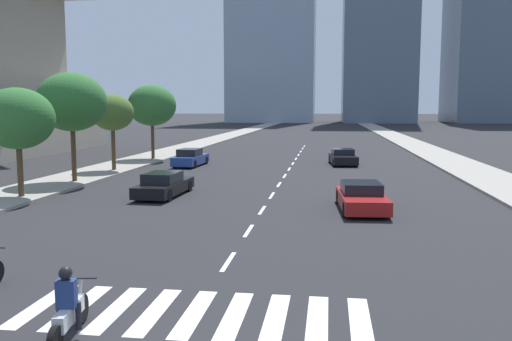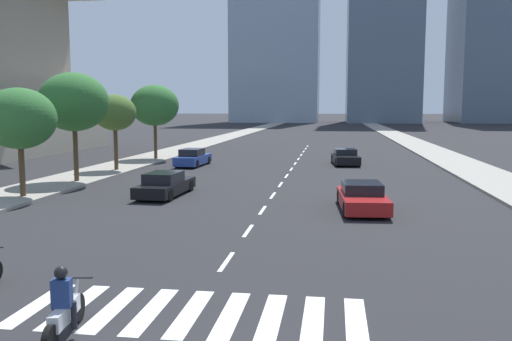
% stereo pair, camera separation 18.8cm
% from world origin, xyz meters
% --- Properties ---
extents(sidewalk_east, '(4.00, 260.00, 0.15)m').
position_xyz_m(sidewalk_east, '(12.98, 30.00, 0.07)').
color(sidewalk_east, gray).
rests_on(sidewalk_east, ground).
extents(sidewalk_west, '(4.00, 260.00, 0.15)m').
position_xyz_m(sidewalk_west, '(-12.98, 30.00, 0.07)').
color(sidewalk_west, gray).
rests_on(sidewalk_west, ground).
extents(crosswalk_near, '(7.65, 2.80, 0.01)m').
position_xyz_m(crosswalk_near, '(-0.00, 4.11, 0.00)').
color(crosswalk_near, silver).
rests_on(crosswalk_near, ground).
extents(lane_divider_center, '(0.14, 50.00, 0.01)m').
position_xyz_m(lane_divider_center, '(0.00, 32.11, 0.00)').
color(lane_divider_center, silver).
rests_on(lane_divider_center, ground).
extents(motorcycle_third, '(0.72, 2.23, 1.49)m').
position_xyz_m(motorcycle_third, '(-2.08, 2.49, 0.58)').
color(motorcycle_third, black).
rests_on(motorcycle_third, ground).
extents(sedan_blue_0, '(1.96, 4.62, 1.36)m').
position_xyz_m(sedan_blue_0, '(-7.76, 33.15, 0.62)').
color(sedan_blue_0, navy).
rests_on(sedan_blue_0, ground).
extents(sedan_black_1, '(2.29, 4.51, 1.26)m').
position_xyz_m(sedan_black_1, '(4.00, 35.83, 0.58)').
color(sedan_black_1, black).
rests_on(sedan_black_1, ground).
extents(sedan_black_2, '(1.96, 4.83, 1.24)m').
position_xyz_m(sedan_black_2, '(-5.46, 19.19, 0.57)').
color(sedan_black_2, black).
rests_on(sedan_black_2, ground).
extents(sedan_red_3, '(2.21, 4.73, 1.22)m').
position_xyz_m(sedan_red_3, '(4.35, 16.74, 0.57)').
color(sedan_red_3, maroon).
rests_on(sedan_red_3, ground).
extents(street_tree_nearest, '(3.53, 3.53, 5.33)m').
position_xyz_m(street_tree_nearest, '(-12.18, 17.33, 3.97)').
color(street_tree_nearest, '#4C3823').
rests_on(street_tree_nearest, sidewalk_west).
extents(street_tree_second, '(4.07, 4.07, 6.42)m').
position_xyz_m(street_tree_second, '(-12.18, 22.93, 4.83)').
color(street_tree_second, '#4C3823').
rests_on(street_tree_second, sidewalk_west).
extents(street_tree_third, '(2.97, 2.97, 5.28)m').
position_xyz_m(street_tree_third, '(-12.18, 28.85, 4.14)').
color(street_tree_third, '#4C3823').
rests_on(street_tree_third, sidewalk_west).
extents(street_tree_fourth, '(4.11, 4.11, 6.30)m').
position_xyz_m(street_tree_fourth, '(-12.18, 37.32, 4.69)').
color(street_tree_fourth, '#4C3823').
rests_on(street_tree_fourth, sidewalk_west).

